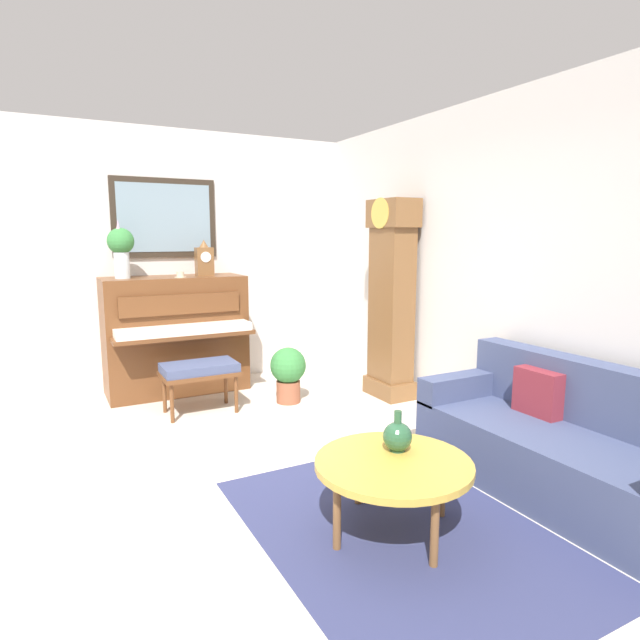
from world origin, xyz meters
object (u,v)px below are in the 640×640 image
Objects in this scene: mantel_clock at (204,260)px; potted_plant at (288,371)px; piano at (176,334)px; piano_bench at (199,371)px; green_jug at (397,436)px; couch at (564,446)px; teacup at (180,275)px; grandfather_clock at (391,305)px; flower_vase at (121,247)px; coffee_table at (393,466)px.

potted_plant is at bearing 31.93° from mantel_clock.
piano reaches higher than potted_plant.
green_jug is (2.42, 0.51, 0.11)m from piano_bench.
couch is 16.38× the size of teacup.
piano_bench is (0.80, 0.03, -0.22)m from piano.
grandfather_clock is 2.50m from green_jug.
flower_vase reaches higher than piano_bench.
mantel_clock reaches higher than coffee_table.
potted_plant is (-2.55, -0.81, 0.01)m from couch.
piano is 0.85m from mantel_clock.
couch is 3.39× the size of potted_plant.
couch is at bearing 21.61° from mantel_clock.
grandfather_clock is at bearing 53.04° from mantel_clock.
piano is 1.64× the size of coffee_table.
couch is 3.82m from teacup.
grandfather_clock is 1.07× the size of couch.
piano reaches higher than coffee_table.
couch is 1.28m from coffee_table.
potted_plant is at bearing 57.15° from flower_vase.
flower_vase reaches higher than coffee_table.
piano_bench is 2.48m from green_jug.
grandfather_clock is at bearing 78.15° from piano_bench.
green_jug is at bearing 3.58° from mantel_clock.
potted_plant is (0.90, 1.40, -1.23)m from flower_vase.
flower_vase is 5.00× the size of teacup.
green_jug is (3.22, 0.53, -0.11)m from piano.
piano is 2.48× the size of flower_vase.
green_jug reaches higher than piano_bench.
piano_bench is at bearing -96.67° from potted_plant.
coffee_table is 1.52× the size of flower_vase.
piano_bench is at bearing -170.86° from coffee_table.
mantel_clock is (-3.33, -0.10, 1.01)m from coffee_table.
grandfather_clock is at bearing 174.30° from couch.
grandfather_clock is 3.62× the size of potted_plant.
grandfather_clock is at bearing 58.04° from piano.
couch is 2.67m from potted_plant.
mantel_clock is at bearing 89.54° from piano.
flower_vase reaches higher than mantel_clock.
grandfather_clock reaches higher than piano.
mantel_clock is at bearing 117.10° from teacup.
couch is at bearing -5.70° from grandfather_clock.
teacup is at bearing -131.15° from potted_plant.
green_jug is at bearing -8.82° from potted_plant.
mantel_clock is at bearing -126.96° from grandfather_clock.
couch is at bearing 32.53° from flower_vase.
piano_bench is at bearing 33.48° from flower_vase.
piano is 1.05m from flower_vase.
piano_bench is at bearing -101.85° from grandfather_clock.
mantel_clock is at bearing 159.08° from piano_bench.
green_jug is (3.22, 0.20, -0.90)m from mantel_clock.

